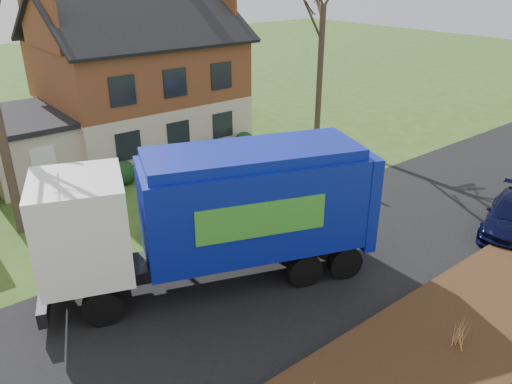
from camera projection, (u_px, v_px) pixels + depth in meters
ground at (289, 267)px, 16.21m from camera, size 120.00×120.00×0.00m
road at (289, 266)px, 16.21m from camera, size 80.00×7.00×0.02m
mulch_verge at (433, 353)px, 12.38m from camera, size 80.00×3.50×0.30m
main_house at (129, 72)px, 25.28m from camera, size 12.95×8.95×9.26m
garbage_truck at (219, 209)px, 14.60m from camera, size 10.07×5.89×4.19m
silver_sedan at (214, 205)px, 18.55m from camera, size 5.07×3.01×1.58m
grass_clump_mid at (461, 332)px, 12.22m from camera, size 0.30×0.25×0.85m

